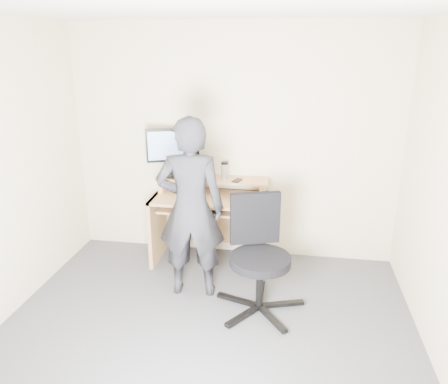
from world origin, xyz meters
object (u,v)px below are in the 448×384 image
(desk, at_px, (211,212))
(person, at_px, (191,209))
(office_chair, at_px, (258,251))
(monitor, at_px, (173,148))

(desk, height_order, person, person)
(desk, distance_m, office_chair, 1.04)
(monitor, distance_m, person, 0.91)
(desk, relative_size, monitor, 2.23)
(monitor, bearing_deg, desk, -25.20)
(office_chair, bearing_deg, person, 148.87)
(desk, distance_m, monitor, 0.80)
(monitor, relative_size, office_chair, 0.53)
(person, bearing_deg, office_chair, 160.82)
(desk, bearing_deg, monitor, 174.06)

